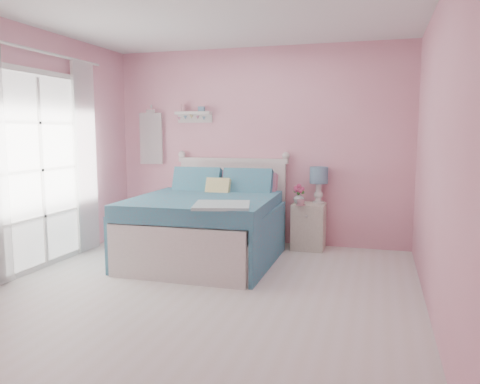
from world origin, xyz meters
The scene contains 12 objects.
floor centered at (0.00, 0.00, 0.00)m, with size 4.50×4.50×0.00m, color silver.
room_shell centered at (0.00, 0.00, 1.58)m, with size 4.50×4.50×4.50m.
bed centered at (-0.35, 1.26, 0.40)m, with size 1.61×2.00×1.14m.
nightstand centered at (0.73, 2.03, 0.30)m, with size 0.41×0.40×0.59m.
table_lamp centered at (0.83, 2.13, 0.91)m, with size 0.23×0.23×0.46m.
vase centered at (0.60, 2.02, 0.66)m, with size 0.14×0.14×0.15m, color white.
teacup centered at (0.65, 1.86, 0.62)m, with size 0.09×0.09×0.07m, color #CF8B9B.
roses centered at (0.60, 2.02, 0.77)m, with size 0.14×0.11×0.12m.
wall_shelf centered at (-0.90, 2.19, 1.73)m, with size 0.50×0.15×0.25m.
hanging_dress centered at (-1.55, 2.18, 1.40)m, with size 0.34×0.03×0.72m, color white.
french_door centered at (-1.97, 0.40, 1.07)m, with size 0.04×1.32×2.16m.
curtain_far centered at (-1.92, 1.14, 1.18)m, with size 0.04×0.40×2.32m, color white.
Camera 1 is at (1.56, -3.85, 1.49)m, focal length 35.00 mm.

